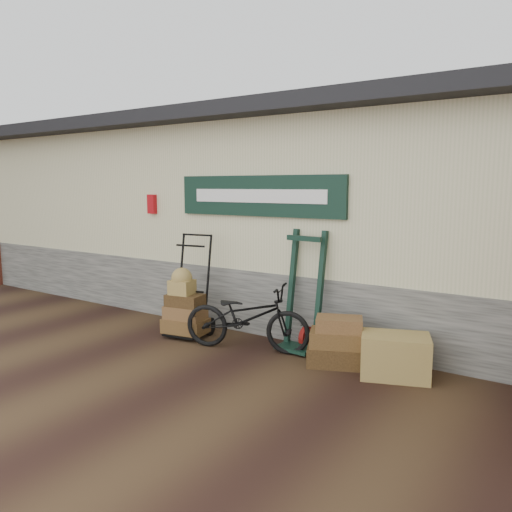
{
  "coord_description": "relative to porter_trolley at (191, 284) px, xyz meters",
  "views": [
    {
      "loc": [
        3.45,
        -4.7,
        2.09
      ],
      "look_at": [
        -0.29,
        0.9,
        1.14
      ],
      "focal_mm": 35.0,
      "sensor_mm": 36.0,
      "label": 1
    }
  ],
  "objects": [
    {
      "name": "green_barrow",
      "position": [
        1.62,
        0.3,
        0.04
      ],
      "size": [
        0.58,
        0.5,
        1.53
      ],
      "primitive_type": null,
      "rotation": [
        0.0,
        0.0,
        -0.07
      ],
      "color": "black",
      "rests_on": "ground"
    },
    {
      "name": "station_building",
      "position": [
        1.11,
        2.23,
        0.89
      ],
      "size": [
        14.4,
        4.1,
        3.2
      ],
      "color": "#4C4C47",
      "rests_on": "ground"
    },
    {
      "name": "ground",
      "position": [
        1.12,
        -0.51,
        -0.72
      ],
      "size": [
        80.0,
        80.0,
        0.0
      ],
      "primitive_type": "plane",
      "color": "black",
      "rests_on": "ground"
    },
    {
      "name": "porter_trolley",
      "position": [
        0.0,
        0.0,
        0.0
      ],
      "size": [
        0.8,
        0.65,
        1.44
      ],
      "primitive_type": null,
      "rotation": [
        0.0,
        0.0,
        0.16
      ],
      "color": "black",
      "rests_on": "ground"
    },
    {
      "name": "suitcase_stack",
      "position": [
        2.23,
        -0.01,
        -0.43
      ],
      "size": [
        0.77,
        0.64,
        0.58
      ],
      "primitive_type": null,
      "rotation": [
        0.0,
        0.0,
        0.4
      ],
      "color": "#322110",
      "rests_on": "ground"
    },
    {
      "name": "bicycle",
      "position": [
        1.05,
        -0.14,
        -0.24
      ],
      "size": [
        1.03,
        1.74,
        0.96
      ],
      "primitive_type": "imported",
      "rotation": [
        0.0,
        0.0,
        1.86
      ],
      "color": "black",
      "rests_on": "ground"
    },
    {
      "name": "wicker_hamper",
      "position": [
        2.92,
        0.01,
        -0.48
      ],
      "size": [
        0.84,
        0.69,
        0.47
      ],
      "primitive_type": "cube",
      "rotation": [
        0.0,
        0.0,
        0.35
      ],
      "color": "olive",
      "rests_on": "ground"
    }
  ]
}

